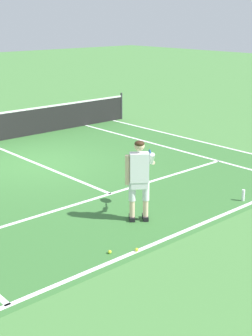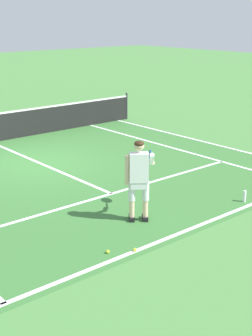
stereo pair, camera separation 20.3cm
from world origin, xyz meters
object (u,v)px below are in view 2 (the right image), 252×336
Objects in this scene: tennis_player at (139,175)px; tennis_ball_by_baseline at (108,252)px; tennis_ball_near_feet at (135,250)px; water_bottle at (245,196)px.

tennis_player reaches higher than tennis_ball_by_baseline.
tennis_player is 25.95× the size of tennis_ball_near_feet.
tennis_player is at bearing 27.77° from tennis_ball_by_baseline.
water_bottle is at bearing -0.67° from tennis_ball_by_baseline.
tennis_ball_by_baseline is 0.25× the size of water_bottle.
tennis_player reaches higher than water_bottle.
tennis_ball_by_baseline is at bearing -152.23° from tennis_player.
tennis_player reaches higher than tennis_ball_near_feet.
water_bottle is (3.95, -0.05, 0.10)m from tennis_ball_by_baseline.
tennis_player is 1.86m from tennis_ball_by_baseline.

